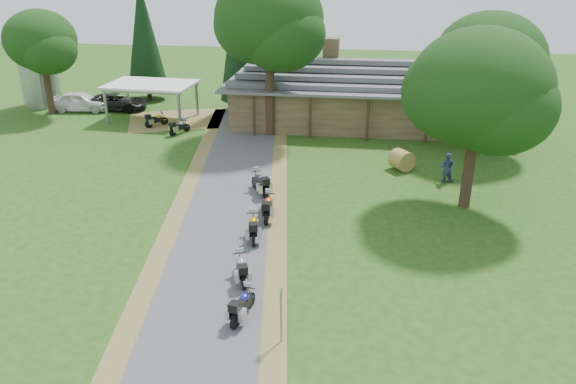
# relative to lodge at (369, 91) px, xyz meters

# --- Properties ---
(ground) EXTENTS (120.00, 120.00, 0.00)m
(ground) POSITION_rel_lodge_xyz_m (-6.00, -24.00, -2.45)
(ground) COLOR #264714
(ground) RESTS_ON ground
(driveway) EXTENTS (51.95, 51.95, 0.00)m
(driveway) POSITION_rel_lodge_xyz_m (-6.50, -20.00, -2.45)
(driveway) COLOR #4D4D50
(driveway) RESTS_ON ground
(lodge) EXTENTS (21.40, 9.40, 4.90)m
(lodge) POSITION_rel_lodge_xyz_m (0.00, 0.00, 0.00)
(lodge) COLOR brown
(lodge) RESTS_ON ground
(silo) EXTENTS (3.16, 3.16, 6.33)m
(silo) POSITION_rel_lodge_xyz_m (-27.68, 1.72, 0.72)
(silo) COLOR gray
(silo) RESTS_ON ground
(carport) EXTENTS (6.85, 4.79, 2.85)m
(carport) POSITION_rel_lodge_xyz_m (-16.69, -1.32, -1.02)
(carport) COLOR white
(carport) RESTS_ON ground
(car_white_sedan) EXTENTS (2.99, 6.22, 2.02)m
(car_white_sedan) POSITION_rel_lodge_xyz_m (-23.57, 0.35, -1.44)
(car_white_sedan) COLOR white
(car_white_sedan) RESTS_ON ground
(car_dark_suv) EXTENTS (2.33, 5.41, 2.06)m
(car_dark_suv) POSITION_rel_lodge_xyz_m (-20.71, 1.07, -1.42)
(car_dark_suv) COLOR black
(car_dark_suv) RESTS_ON ground
(motorcycle_row_a) EXTENTS (0.90, 1.79, 1.17)m
(motorcycle_row_a) POSITION_rel_lodge_xyz_m (-4.22, -26.01, -1.87)
(motorcycle_row_a) COLOR navy
(motorcycle_row_a) RESTS_ON ground
(motorcycle_row_b) EXTENTS (1.08, 1.80, 1.17)m
(motorcycle_row_b) POSITION_rel_lodge_xyz_m (-4.81, -23.56, -1.86)
(motorcycle_row_b) COLOR #93969A
(motorcycle_row_b) RESTS_ON ground
(motorcycle_row_c) EXTENTS (0.96, 1.94, 1.27)m
(motorcycle_row_c) POSITION_rel_lodge_xyz_m (-5.01, -20.00, -1.81)
(motorcycle_row_c) COLOR #CF8F00
(motorcycle_row_c) RESTS_ON ground
(motorcycle_row_d) EXTENTS (0.73, 1.96, 1.32)m
(motorcycle_row_d) POSITION_rel_lodge_xyz_m (-4.72, -17.77, -1.79)
(motorcycle_row_d) COLOR #BC4615
(motorcycle_row_d) RESTS_ON ground
(motorcycle_row_e) EXTENTS (1.57, 1.99, 1.33)m
(motorcycle_row_e) POSITION_rel_lodge_xyz_m (-5.68, -14.77, -1.78)
(motorcycle_row_e) COLOR black
(motorcycle_row_e) RESTS_ON ground
(motorcycle_carport_a) EXTENTS (1.51, 1.63, 1.15)m
(motorcycle_carport_a) POSITION_rel_lodge_xyz_m (-15.78, -3.16, -1.87)
(motorcycle_carport_a) COLOR yellow
(motorcycle_carport_a) RESTS_ON ground
(motorcycle_carport_b) EXTENTS (1.31, 1.74, 1.15)m
(motorcycle_carport_b) POSITION_rel_lodge_xyz_m (-13.44, -4.78, -1.87)
(motorcycle_carport_b) COLOR gray
(motorcycle_carport_b) RESTS_ON ground
(person_a) EXTENTS (0.71, 0.65, 2.06)m
(person_a) POSITION_rel_lodge_xyz_m (4.55, -11.73, -1.42)
(person_a) COLOR navy
(person_a) RESTS_ON ground
(person_b) EXTENTS (0.60, 0.46, 2.03)m
(person_b) POSITION_rel_lodge_xyz_m (4.56, -11.56, -1.44)
(person_b) COLOR navy
(person_b) RESTS_ON ground
(hay_bale) EXTENTS (1.65, 1.63, 1.22)m
(hay_bale) POSITION_rel_lodge_xyz_m (2.12, -10.01, -1.84)
(hay_bale) COLOR olive
(hay_bale) RESTS_ON ground
(sign_post) EXTENTS (0.38, 0.06, 2.13)m
(sign_post) POSITION_rel_lodge_xyz_m (-2.65, -27.20, -1.39)
(sign_post) COLOR gray
(sign_post) RESTS_ON ground
(oak_lodge_left) EXTENTS (7.34, 7.34, 13.04)m
(oak_lodge_left) POSITION_rel_lodge_xyz_m (-6.89, -4.06, 4.07)
(oak_lodge_left) COLOR #16340F
(oak_lodge_left) RESTS_ON ground
(oak_lodge_right) EXTENTS (7.07, 7.07, 9.47)m
(oak_lodge_right) POSITION_rel_lodge_xyz_m (7.42, -4.97, 2.28)
(oak_lodge_right) COLOR #16340F
(oak_lodge_right) RESTS_ON ground
(oak_driveway) EXTENTS (6.81, 6.81, 9.96)m
(oak_driveway) POSITION_rel_lodge_xyz_m (5.11, -14.97, 2.53)
(oak_driveway) COLOR #16340F
(oak_driveway) RESTS_ON ground
(oak_silo) EXTENTS (5.51, 5.51, 9.48)m
(oak_silo) POSITION_rel_lodge_xyz_m (-25.50, -0.86, 2.29)
(oak_silo) COLOR #16340F
(oak_silo) RESTS_ON ground
(cedar_near) EXTENTS (4.00, 4.00, 13.65)m
(cedar_near) POSITION_rel_lodge_xyz_m (-10.03, 2.15, 4.37)
(cedar_near) COLOR black
(cedar_near) RESTS_ON ground
(cedar_far) EXTENTS (3.55, 3.55, 10.30)m
(cedar_far) POSITION_rel_lodge_xyz_m (-19.40, 5.01, 2.70)
(cedar_far) COLOR black
(cedar_far) RESTS_ON ground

